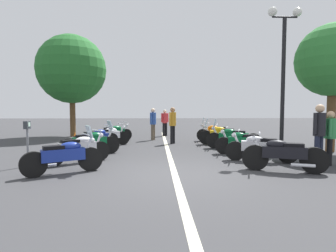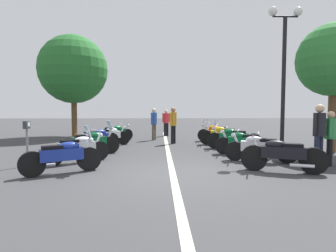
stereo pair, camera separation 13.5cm
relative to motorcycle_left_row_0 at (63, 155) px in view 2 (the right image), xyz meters
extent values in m
plane|color=#38383A|center=(-0.21, -2.77, -0.46)|extent=(80.00, 80.00, 0.00)
cube|color=beige|center=(3.93, -2.77, -0.46)|extent=(15.68, 0.16, 0.01)
cylinder|color=black|center=(0.31, -0.57, -0.15)|extent=(0.42, 0.61, 0.62)
cylinder|color=black|center=(-0.35, 0.62, -0.15)|extent=(0.42, 0.61, 0.62)
cube|color=navy|center=(-0.02, 0.03, 0.03)|extent=(0.74, 1.04, 0.30)
ellipsoid|color=navy|center=(0.07, -0.13, 0.23)|extent=(0.48, 0.58, 0.22)
cube|color=black|center=(-0.12, 0.22, 0.21)|extent=(0.46, 0.55, 0.12)
cylinder|color=silver|center=(0.28, -0.51, 0.15)|extent=(0.20, 0.29, 0.58)
cylinder|color=silver|center=(0.26, -0.48, 0.51)|extent=(0.56, 0.34, 0.04)
sphere|color=silver|center=(0.34, -0.61, 0.35)|extent=(0.14, 0.14, 0.14)
cylinder|color=silver|center=(-0.06, 0.47, -0.24)|extent=(0.34, 0.52, 0.08)
cube|color=silver|center=(0.30, -0.55, 0.58)|extent=(0.37, 0.28, 0.32)
cylinder|color=black|center=(1.75, -0.52, -0.16)|extent=(0.48, 0.57, 0.61)
cylinder|color=black|center=(0.89, 0.61, -0.16)|extent=(0.48, 0.57, 0.61)
cube|color=silver|center=(1.32, 0.05, 0.02)|extent=(0.88, 1.03, 0.30)
ellipsoid|color=silver|center=(1.43, -0.10, 0.22)|extent=(0.52, 0.57, 0.22)
cube|color=black|center=(1.19, 0.22, 0.20)|extent=(0.50, 0.54, 0.12)
cylinder|color=silver|center=(1.72, -0.47, 0.14)|extent=(0.23, 0.27, 0.58)
cylinder|color=silver|center=(1.69, -0.44, 0.50)|extent=(0.52, 0.41, 0.04)
sphere|color=silver|center=(1.78, -0.56, 0.34)|extent=(0.14, 0.14, 0.14)
cylinder|color=silver|center=(1.20, 0.49, -0.25)|extent=(0.40, 0.49, 0.08)
cylinder|color=black|center=(3.08, -0.64, -0.14)|extent=(0.43, 0.62, 0.63)
cylinder|color=black|center=(2.36, 0.69, -0.14)|extent=(0.43, 0.62, 0.63)
cube|color=#0C592D|center=(2.72, 0.03, 0.04)|extent=(0.80, 1.14, 0.30)
ellipsoid|color=#0C592D|center=(2.81, -0.13, 0.24)|extent=(0.48, 0.58, 0.22)
cube|color=black|center=(2.62, 0.22, 0.22)|extent=(0.46, 0.55, 0.12)
cylinder|color=silver|center=(3.05, -0.58, 0.16)|extent=(0.20, 0.29, 0.58)
cylinder|color=silver|center=(3.04, -0.55, 0.52)|extent=(0.56, 0.33, 0.04)
sphere|color=silver|center=(3.11, -0.68, 0.36)|extent=(0.14, 0.14, 0.14)
cylinder|color=silver|center=(2.66, 0.51, -0.24)|extent=(0.33, 0.52, 0.08)
cube|color=silver|center=(3.07, -0.62, 0.59)|extent=(0.37, 0.28, 0.32)
cylinder|color=black|center=(4.32, -0.44, -0.14)|extent=(0.53, 0.58, 0.65)
cylinder|color=black|center=(3.43, 0.60, -0.14)|extent=(0.53, 0.58, 0.65)
cube|color=navy|center=(3.87, 0.08, 0.04)|extent=(0.89, 0.97, 0.30)
ellipsoid|color=navy|center=(3.99, -0.06, 0.24)|extent=(0.54, 0.56, 0.22)
cube|color=black|center=(3.73, 0.25, 0.22)|extent=(0.51, 0.53, 0.12)
cylinder|color=silver|center=(4.28, -0.40, 0.16)|extent=(0.24, 0.27, 0.58)
cylinder|color=silver|center=(4.25, -0.37, 0.52)|extent=(0.50, 0.43, 0.04)
sphere|color=silver|center=(4.35, -0.48, 0.36)|extent=(0.14, 0.14, 0.14)
cylinder|color=silver|center=(3.74, 0.51, -0.23)|extent=(0.42, 0.47, 0.08)
cylinder|color=black|center=(5.47, -0.78, -0.16)|extent=(0.41, 0.61, 0.61)
cylinder|color=black|center=(4.81, 0.49, -0.16)|extent=(0.41, 0.61, 0.61)
cube|color=white|center=(5.14, -0.15, 0.02)|extent=(0.75, 1.10, 0.30)
ellipsoid|color=white|center=(5.22, -0.30, 0.22)|extent=(0.47, 0.58, 0.22)
cube|color=black|center=(5.03, 0.05, 0.20)|extent=(0.45, 0.55, 0.12)
cylinder|color=silver|center=(5.44, -0.73, 0.14)|extent=(0.20, 0.29, 0.58)
cylinder|color=silver|center=(5.42, -0.69, 0.50)|extent=(0.57, 0.32, 0.04)
sphere|color=silver|center=(5.49, -0.83, 0.34)|extent=(0.14, 0.14, 0.14)
cylinder|color=silver|center=(5.10, 0.32, -0.25)|extent=(0.32, 0.53, 0.08)
cylinder|color=black|center=(7.06, -0.77, -0.16)|extent=(0.49, 0.55, 0.60)
cylinder|color=black|center=(6.11, 0.38, -0.16)|extent=(0.49, 0.55, 0.60)
cube|color=#0C592D|center=(6.58, -0.19, 0.02)|extent=(0.94, 1.06, 0.30)
ellipsoid|color=#0C592D|center=(6.70, -0.33, 0.22)|extent=(0.53, 0.57, 0.22)
cube|color=black|center=(6.44, -0.02, 0.20)|extent=(0.51, 0.54, 0.12)
cylinder|color=silver|center=(7.02, -0.72, 0.14)|extent=(0.24, 0.27, 0.58)
cylinder|color=silver|center=(7.00, -0.69, 0.50)|extent=(0.50, 0.43, 0.04)
sphere|color=silver|center=(7.09, -0.81, 0.34)|extent=(0.14, 0.14, 0.14)
cylinder|color=silver|center=(6.44, 0.27, -0.25)|extent=(0.41, 0.48, 0.08)
cylinder|color=black|center=(0.19, -4.95, -0.12)|extent=(0.36, 0.68, 0.68)
cylinder|color=black|center=(-0.29, -6.27, -0.12)|extent=(0.36, 0.68, 0.68)
cube|color=black|center=(-0.05, -5.61, 0.06)|extent=(0.63, 1.11, 0.30)
ellipsoid|color=black|center=(0.01, -5.44, 0.26)|extent=(0.42, 0.58, 0.22)
cube|color=black|center=(-0.13, -5.82, 0.24)|extent=(0.41, 0.54, 0.12)
cylinder|color=silver|center=(0.17, -5.00, 0.18)|extent=(0.17, 0.30, 0.58)
cylinder|color=silver|center=(0.16, -5.04, 0.54)|extent=(0.60, 0.25, 0.04)
sphere|color=silver|center=(0.21, -4.90, 0.38)|extent=(0.14, 0.14, 0.14)
cylinder|color=silver|center=(-0.37, -5.95, -0.22)|extent=(0.26, 0.54, 0.08)
cylinder|color=black|center=(1.56, -4.82, -0.16)|extent=(0.34, 0.62, 0.61)
cylinder|color=black|center=(1.05, -6.26, -0.16)|extent=(0.34, 0.62, 0.61)
cube|color=silver|center=(1.30, -5.54, 0.02)|extent=(0.65, 1.19, 0.30)
ellipsoid|color=silver|center=(1.36, -5.37, 0.22)|extent=(0.42, 0.58, 0.22)
cube|color=black|center=(1.23, -5.74, 0.20)|extent=(0.41, 0.54, 0.12)
cylinder|color=silver|center=(1.54, -4.87, 0.14)|extent=(0.16, 0.30, 0.58)
cylinder|color=silver|center=(1.52, -4.91, 0.50)|extent=(0.60, 0.24, 0.04)
sphere|color=silver|center=(1.57, -4.77, 0.34)|extent=(0.14, 0.14, 0.14)
cylinder|color=silver|center=(0.98, -5.91, -0.25)|extent=(0.26, 0.55, 0.08)
cylinder|color=black|center=(2.78, -4.75, -0.15)|extent=(0.33, 0.63, 0.62)
cylinder|color=black|center=(2.35, -6.06, -0.15)|extent=(0.33, 0.63, 0.62)
cube|color=#0C592D|center=(2.56, -5.41, 0.03)|extent=(0.60, 1.08, 0.30)
ellipsoid|color=#0C592D|center=(2.62, -5.24, 0.23)|extent=(0.41, 0.58, 0.22)
cube|color=black|center=(2.49, -5.62, 0.21)|extent=(0.40, 0.54, 0.12)
cylinder|color=silver|center=(2.76, -4.81, 0.15)|extent=(0.16, 0.30, 0.58)
cylinder|color=silver|center=(2.75, -4.85, 0.51)|extent=(0.60, 0.23, 0.04)
sphere|color=silver|center=(2.80, -4.71, 0.35)|extent=(0.14, 0.14, 0.14)
cylinder|color=silver|center=(2.26, -5.74, -0.25)|extent=(0.25, 0.55, 0.08)
cylinder|color=black|center=(4.17, -4.72, -0.13)|extent=(0.34, 0.67, 0.66)
cylinder|color=black|center=(3.70, -6.18, -0.13)|extent=(0.34, 0.67, 0.66)
cube|color=#0C592D|center=(3.94, -5.45, 0.05)|extent=(0.62, 1.20, 0.30)
ellipsoid|color=#0C592D|center=(3.99, -5.28, 0.25)|extent=(0.41, 0.57, 0.22)
cube|color=black|center=(3.87, -5.66, 0.23)|extent=(0.39, 0.54, 0.12)
cylinder|color=silver|center=(4.15, -4.77, 0.17)|extent=(0.16, 0.30, 0.58)
cylinder|color=silver|center=(4.14, -4.81, 0.53)|extent=(0.60, 0.23, 0.04)
sphere|color=silver|center=(4.19, -4.67, 0.37)|extent=(0.14, 0.14, 0.14)
cylinder|color=silver|center=(3.62, -5.83, -0.23)|extent=(0.24, 0.55, 0.08)
cube|color=silver|center=(4.17, -4.74, 0.60)|extent=(0.38, 0.23, 0.32)
cylinder|color=black|center=(5.38, -4.60, -0.14)|extent=(0.29, 0.67, 0.65)
cylinder|color=black|center=(5.01, -6.09, -0.14)|extent=(0.29, 0.67, 0.65)
cube|color=#EAB214|center=(5.19, -5.34, 0.04)|extent=(0.55, 1.20, 0.30)
ellipsoid|color=#EAB214|center=(5.24, -5.17, 0.24)|extent=(0.38, 0.57, 0.22)
cube|color=black|center=(5.14, -5.56, 0.22)|extent=(0.37, 0.53, 0.12)
cylinder|color=silver|center=(5.37, -4.65, 0.16)|extent=(0.14, 0.30, 0.58)
cylinder|color=silver|center=(5.36, -4.69, 0.52)|extent=(0.61, 0.19, 0.04)
sphere|color=silver|center=(5.39, -4.55, 0.36)|extent=(0.14, 0.14, 0.14)
cylinder|color=silver|center=(4.91, -5.75, -0.23)|extent=(0.21, 0.55, 0.08)
cube|color=silver|center=(5.38, -4.62, 0.59)|extent=(0.38, 0.20, 0.32)
cylinder|color=black|center=(6.72, -4.67, -0.16)|extent=(0.26, 0.63, 0.61)
cylinder|color=black|center=(6.44, -6.02, -0.16)|extent=(0.26, 0.63, 0.61)
cube|color=orange|center=(6.58, -5.35, 0.02)|extent=(0.48, 1.08, 0.30)
ellipsoid|color=orange|center=(6.62, -5.17, 0.22)|extent=(0.36, 0.56, 0.22)
cube|color=black|center=(6.54, -5.56, 0.20)|extent=(0.35, 0.52, 0.12)
cylinder|color=silver|center=(6.71, -4.73, 0.14)|extent=(0.13, 0.30, 0.58)
cylinder|color=silver|center=(6.70, -4.77, 0.50)|extent=(0.62, 0.16, 0.04)
sphere|color=silver|center=(6.73, -4.63, 0.34)|extent=(0.14, 0.14, 0.14)
cylinder|color=silver|center=(6.32, -5.72, -0.25)|extent=(0.19, 0.55, 0.08)
cube|color=silver|center=(6.71, -4.69, 0.57)|extent=(0.38, 0.19, 0.32)
cylinder|color=black|center=(2.78, -6.89, 1.98)|extent=(0.14, 0.14, 4.89)
cylinder|color=black|center=(2.78, -6.89, 4.43)|extent=(0.06, 0.90, 0.06)
sphere|color=white|center=(2.78, -6.44, 4.61)|extent=(0.32, 0.32, 0.32)
sphere|color=white|center=(2.78, -7.34, 4.61)|extent=(0.32, 0.32, 0.32)
cylinder|color=slate|center=(0.93, 1.33, 0.09)|extent=(0.06, 0.06, 1.10)
cube|color=#33383D|center=(0.93, 1.33, 0.72)|extent=(0.19, 0.14, 0.22)
cube|color=#B2D8BF|center=(0.92, 1.27, 0.74)|extent=(0.10, 0.02, 0.12)
cube|color=orange|center=(5.38, 1.33, -0.45)|extent=(0.36, 0.36, 0.03)
cone|color=orange|center=(5.38, 1.33, -0.15)|extent=(0.26, 0.26, 0.60)
cylinder|color=white|center=(5.38, 1.33, -0.12)|extent=(0.19, 0.19, 0.07)
cylinder|color=black|center=(0.80, -7.39, -0.07)|extent=(0.14, 0.14, 0.78)
cylinder|color=black|center=(0.65, -7.29, -0.07)|extent=(0.14, 0.14, 0.78)
cylinder|color=#338C4C|center=(0.73, -7.34, 0.61)|extent=(0.32, 0.32, 0.58)
cylinder|color=#338C4C|center=(0.90, -7.47, 0.64)|extent=(0.09, 0.09, 0.53)
cylinder|color=#338C4C|center=(0.55, -7.21, 0.64)|extent=(0.09, 0.09, 0.53)
sphere|color=#D8AD84|center=(0.73, -7.34, 1.01)|extent=(0.21, 0.21, 0.21)
cylinder|color=black|center=(9.38, -2.91, -0.07)|extent=(0.14, 0.14, 0.78)
cylinder|color=black|center=(9.28, -2.76, -0.07)|extent=(0.14, 0.14, 0.78)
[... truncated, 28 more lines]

